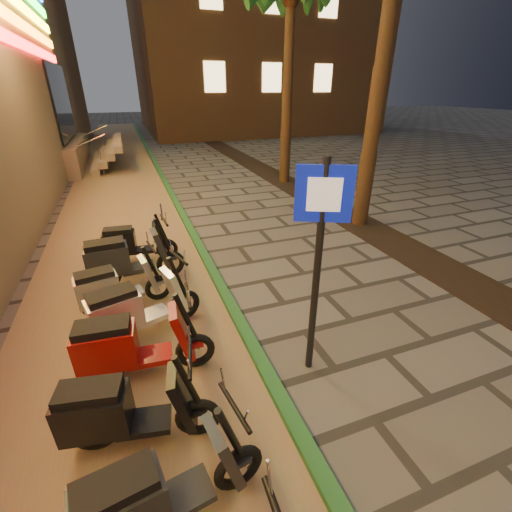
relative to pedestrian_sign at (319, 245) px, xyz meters
name	(u,v)px	position (x,y,z in m)	size (l,w,h in m)	color
parking_strip	(121,215)	(-2.30, 7.32, -1.79)	(3.40, 60.00, 0.01)	#8C7251
green_curb	(179,208)	(-0.60, 7.32, -1.75)	(0.18, 60.00, 0.10)	#235E2C
planting_strip	(412,252)	(3.90, 2.32, -1.79)	(1.20, 40.00, 0.02)	black
palm_d	(291,0)	(3.90, 9.32, 4.15)	(2.97, 3.02, 7.16)	#472D19
pedestrian_sign	(319,245)	(0.00, 0.00, 0.00)	(0.57, 0.29, 2.78)	black
scooter_6	(154,495)	(-2.09, -1.25, -1.32)	(1.58, 0.66, 1.11)	black
scooter_7	(121,412)	(-2.32, -0.33, -1.32)	(1.58, 0.69, 1.11)	black
scooter_8	(129,346)	(-2.21, 0.61, -1.29)	(1.68, 0.61, 1.18)	black
scooter_9	(134,309)	(-2.12, 1.42, -1.29)	(1.65, 0.86, 1.17)	black
scooter_10	(113,288)	(-2.41, 2.25, -1.34)	(1.52, 0.66, 1.07)	black
scooter_11	(124,260)	(-2.22, 3.09, -1.26)	(1.77, 0.62, 1.24)	black
scooter_12	(131,243)	(-2.06, 4.05, -1.34)	(1.49, 0.55, 1.05)	black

